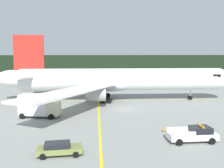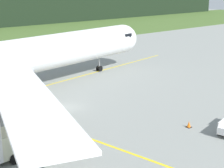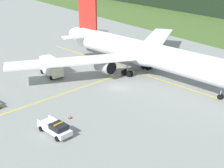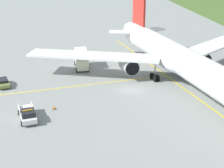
# 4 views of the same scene
# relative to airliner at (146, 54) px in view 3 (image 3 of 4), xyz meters

# --- Properties ---
(ground) EXTENTS (320.00, 320.00, 0.00)m
(ground) POSITION_rel_airliner_xyz_m (2.42, -8.86, -4.63)
(ground) COLOR gray
(taxiway_centerline_main) EXTENTS (68.03, 12.15, 0.01)m
(taxiway_centerline_main) POSITION_rel_airliner_xyz_m (0.94, 0.16, -4.63)
(taxiway_centerline_main) COLOR yellow
(taxiway_centerline_main) RESTS_ON ground
(taxiway_centerline_spur) EXTENTS (6.61, 36.25, 0.01)m
(taxiway_centerline_spur) POSITION_rel_airliner_xyz_m (-0.53, -18.88, -4.63)
(taxiway_centerline_spur) COLOR yellow
(taxiway_centerline_spur) RESTS_ON ground
(airliner) EXTENTS (52.14, 51.01, 14.47)m
(airliner) POSITION_rel_airliner_xyz_m (0.00, 0.00, 0.00)
(airliner) COLOR white
(airliner) RESTS_ON ground
(ops_pickup_truck) EXTENTS (5.90, 3.23, 1.94)m
(ops_pickup_truck) POSITION_rel_airliner_xyz_m (11.71, -25.91, -3.73)
(ops_pickup_truck) COLOR silver
(ops_pickup_truck) RESTS_ON ground
(catering_truck) EXTENTS (6.42, 2.82, 3.94)m
(catering_truck) POSITION_rel_airliner_xyz_m (-10.90, -16.75, -2.68)
(catering_truck) COLOR beige
(catering_truck) RESTS_ON ground
(apron_cone) EXTENTS (0.53, 0.53, 0.66)m
(apron_cone) POSITION_rel_airliner_xyz_m (8.68, -22.18, -4.31)
(apron_cone) COLOR black
(apron_cone) RESTS_ON ground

